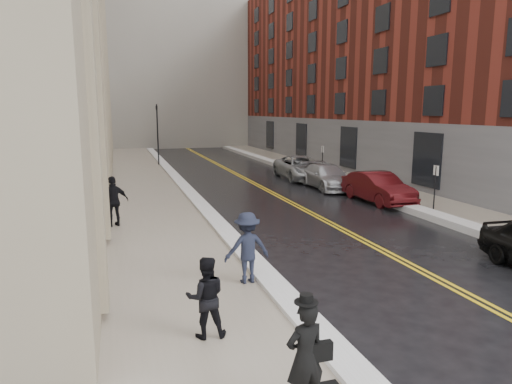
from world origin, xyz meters
TOP-DOWN VIEW (x-y plane):
  - ground at (0.00, 0.00)m, footprint 160.00×160.00m
  - sidewalk_left at (-4.50, 16.00)m, footprint 4.00×64.00m
  - sidewalk_right at (9.00, 16.00)m, footprint 3.00×64.00m
  - lane_stripe_a at (2.38, 16.00)m, footprint 0.12×64.00m
  - lane_stripe_b at (2.62, 16.00)m, footprint 0.12×64.00m
  - snow_ridge_left at (-2.20, 16.00)m, footprint 0.70×60.80m
  - snow_ridge_right at (7.15, 16.00)m, footprint 0.85×60.80m
  - building_right at (17.50, 23.00)m, footprint 14.00×50.00m
  - tower_far_right at (14.00, 66.00)m, footprint 22.00×18.00m
  - traffic_signal at (-2.60, 30.00)m, footprint 0.18×0.15m
  - parking_sign_near at (7.90, 8.00)m, footprint 0.06×0.35m
  - parking_sign_far at (7.90, 20.00)m, footprint 0.06×0.35m
  - car_maroon at (6.80, 11.00)m, footprint 1.81×4.80m
  - car_silver_near at (6.20, 15.69)m, footprint 2.25×5.11m
  - car_silver_far at (6.14, 19.67)m, footprint 2.92×5.83m
  - pedestrian_main at (-3.44, -3.48)m, footprint 0.70×0.51m
  - pedestrian_a at (-4.42, -0.71)m, footprint 0.89×0.73m
  - pedestrian_b at (-2.80, 1.93)m, footprint 1.28×0.78m
  - pedestrian_c at (-6.20, 9.25)m, footprint 1.27×0.83m

SIDE VIEW (x-z plane):
  - ground at x=0.00m, z-range 0.00..0.00m
  - lane_stripe_a at x=2.38m, z-range 0.00..0.01m
  - lane_stripe_b at x=2.62m, z-range 0.00..0.01m
  - sidewalk_left at x=-4.50m, z-range 0.00..0.15m
  - sidewalk_right at x=9.00m, z-range 0.00..0.15m
  - snow_ridge_left at x=-2.20m, z-range 0.00..0.26m
  - snow_ridge_right at x=7.15m, z-range 0.00..0.30m
  - car_silver_near at x=6.20m, z-range 0.00..1.46m
  - car_maroon at x=6.80m, z-range 0.00..1.56m
  - car_silver_far at x=6.14m, z-range 0.00..1.59m
  - pedestrian_a at x=-4.42m, z-range 0.15..1.84m
  - pedestrian_main at x=-3.44m, z-range 0.15..1.92m
  - pedestrian_b at x=-2.80m, z-range 0.15..2.06m
  - pedestrian_c at x=-6.20m, z-range 0.15..2.16m
  - parking_sign_near at x=7.90m, z-range 0.24..2.47m
  - parking_sign_far at x=7.90m, z-range 0.24..2.47m
  - traffic_signal at x=-2.60m, z-range 0.48..5.68m
  - building_right at x=17.50m, z-range 0.00..18.00m
  - tower_far_right at x=14.00m, z-range 0.00..44.00m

